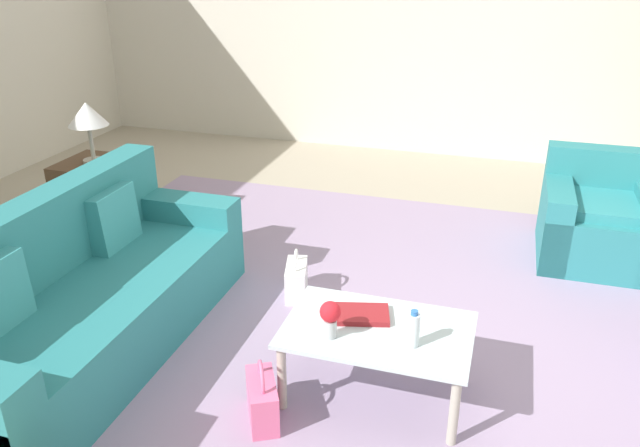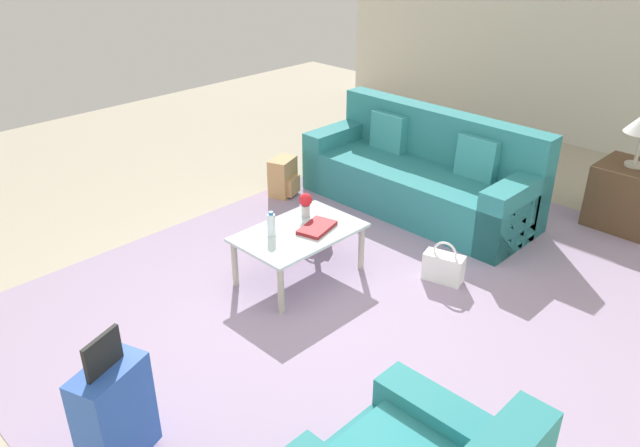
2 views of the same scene
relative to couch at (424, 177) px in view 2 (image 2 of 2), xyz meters
name	(u,v)px [view 2 (image 2 of 2)]	position (x,y,z in m)	size (l,w,h in m)	color
ground_plane	(308,323)	(2.20, 0.60, -0.32)	(12.00, 12.00, 0.00)	#A89E89
wall_left	(626,21)	(-2.86, 0.60, 1.23)	(0.12, 8.00, 3.10)	beige
area_rug	(381,300)	(1.60, 0.80, -0.31)	(5.20, 4.40, 0.01)	#9984A3
couch	(424,177)	(0.00, 0.00, 0.00)	(0.89, 2.33, 0.94)	teal
coffee_table	(299,237)	(1.80, 0.10, 0.05)	(1.00, 0.64, 0.42)	silver
water_bottle	(271,224)	(2.00, 0.00, 0.20)	(0.06, 0.06, 0.20)	silver
coffee_table_book	(317,228)	(1.68, 0.18, 0.12)	(0.32, 0.20, 0.03)	maroon
flower_vase	(306,203)	(1.58, -0.05, 0.23)	(0.11, 0.11, 0.21)	#B2B7BC
side_table	(627,196)	(-1.00, 1.60, -0.02)	(0.57, 0.57, 0.60)	#513823
suitcase_blue	(115,413)	(3.80, 0.80, 0.04)	(0.45, 0.34, 0.85)	#2851AD
handbag_white	(443,267)	(1.03, 0.97, -0.19)	(0.22, 0.35, 0.36)	white
handbag_pink	(311,227)	(1.28, -0.29, -0.19)	(0.27, 0.35, 0.36)	pink
backpack_tan	(284,178)	(0.79, -1.19, -0.12)	(0.35, 0.32, 0.40)	tan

